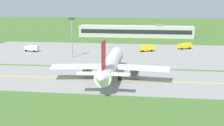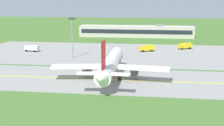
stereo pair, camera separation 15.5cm
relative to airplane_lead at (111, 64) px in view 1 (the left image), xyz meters
The scene contains 10 objects.
ground_plane 4.40m from the airplane_lead, 135.24° to the right, with size 500.00×500.00×0.00m, color #47702D.
taxiway_strip 4.35m from the airplane_lead, 135.24° to the right, with size 240.00×28.00×0.10m, color gray.
apron_pad 42.10m from the airplane_lead, 77.69° to the left, with size 140.00×52.00×0.10m, color gray.
taxiway_centreline 4.30m from the airplane_lead, 135.24° to the right, with size 220.00×0.60×0.01m, color yellow.
airplane_lead is the anchor object (origin of this frame).
service_truck_baggage 47.34m from the airplane_lead, 80.15° to the left, with size 6.30×4.40×2.60m.
service_truck_fuel 55.33m from the airplane_lead, 133.84° to the left, with size 6.24×3.05×2.60m.
service_truck_pushback 60.10m from the airplane_lead, 66.49° to the left, with size 6.22×4.79×2.60m.
terminal_building 94.58m from the airplane_lead, 89.77° to the left, with size 62.10×9.21×7.27m.
apron_light_mast 34.54m from the airplane_lead, 122.53° to the left, with size 2.40×0.50×14.70m.
Camera 1 is at (13.83, -86.99, 22.79)m, focal length 53.40 mm.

